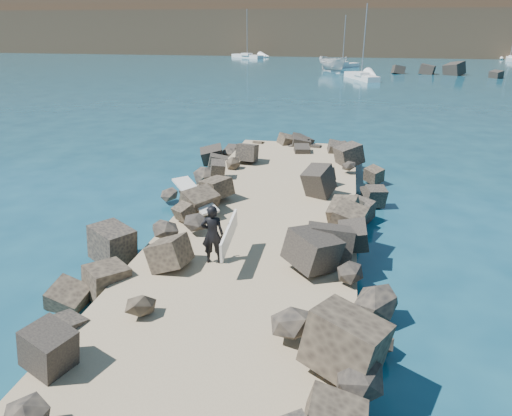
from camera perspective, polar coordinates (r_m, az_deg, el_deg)
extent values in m
plane|color=#0F384C|center=(15.03, 0.75, -3.90)|extent=(800.00, 800.00, 0.00)
cube|color=#8C7759|center=(13.15, -0.86, -6.46)|extent=(6.00, 26.00, 0.60)
cube|color=black|center=(14.31, -11.89, -3.60)|extent=(2.60, 22.00, 1.00)
cube|color=black|center=(13.27, 12.00, -5.72)|extent=(2.60, 22.00, 1.00)
cube|color=beige|center=(15.74, -7.66, 1.25)|extent=(2.16, 2.22, 0.08)
imported|color=silver|center=(71.81, 9.59, 17.37)|extent=(5.48, 5.88, 2.26)
imported|color=black|center=(12.09, -5.45, -3.30)|extent=(0.65, 0.48, 1.64)
cube|color=white|center=(11.95, -3.39, -3.29)|extent=(0.16, 2.04, 0.64)
cube|color=silver|center=(62.17, 13.02, 15.63)|extent=(4.47, 7.61, 0.80)
cylinder|color=gray|center=(61.87, 13.39, 19.77)|extent=(0.12, 0.12, 8.31)
cube|color=silver|center=(61.29, 13.07, 16.02)|extent=(1.94, 2.42, 0.44)
cube|color=silver|center=(100.67, -1.11, 18.40)|extent=(7.58, 6.12, 0.80)
cylinder|color=gray|center=(100.49, -1.13, 21.12)|extent=(0.12, 0.12, 8.85)
cube|color=silver|center=(100.10, -1.18, 18.66)|extent=(2.58, 2.36, 0.44)
cube|color=silver|center=(78.54, 10.74, 17.03)|extent=(5.54, 5.91, 0.80)
cylinder|color=gray|center=(78.32, 10.96, 19.94)|extent=(0.12, 0.12, 7.31)
cube|color=silver|center=(77.91, 10.76, 17.36)|extent=(2.04, 2.09, 0.44)
cube|color=silver|center=(105.12, 29.14, 15.93)|extent=(2.67, 5.87, 0.80)
cube|color=silver|center=(104.45, 29.29, 16.16)|extent=(1.29, 1.79, 0.44)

